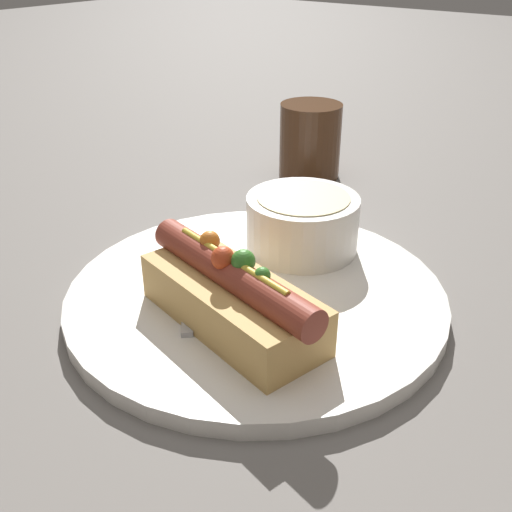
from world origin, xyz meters
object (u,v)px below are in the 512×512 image
at_px(spoon, 190,256).
at_px(drinking_glass, 310,141).
at_px(hot_dog, 232,295).
at_px(soup_bowl, 302,221).

relative_size(spoon, drinking_glass, 1.44).
height_order(hot_dog, drinking_glass, drinking_glass).
bearing_deg(soup_bowl, drinking_glass, 121.24).
xyz_separation_m(soup_bowl, spoon, (-0.06, -0.08, -0.02)).
distance_m(soup_bowl, drinking_glass, 0.22).
xyz_separation_m(hot_dog, soup_bowl, (-0.03, 0.13, 0.00)).
bearing_deg(spoon, soup_bowl, -81.32).
bearing_deg(hot_dog, spoon, 163.64).
height_order(hot_dog, spoon, hot_dog).
height_order(spoon, drinking_glass, drinking_glass).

